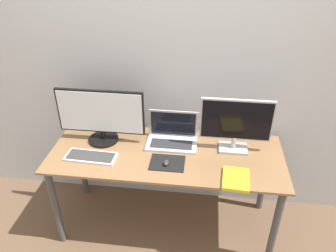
{
  "coord_description": "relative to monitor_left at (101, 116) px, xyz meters",
  "views": [
    {
      "loc": [
        0.25,
        -1.59,
        2.14
      ],
      "look_at": [
        0.01,
        0.37,
        0.93
      ],
      "focal_mm": 35.0,
      "sensor_mm": 36.0,
      "label": 1
    }
  ],
  "objects": [
    {
      "name": "wall_back",
      "position": [
        0.5,
        0.29,
        0.31
      ],
      "size": [
        7.0,
        0.05,
        2.5
      ],
      "color": "silver",
      "rests_on": "ground_plane"
    },
    {
      "name": "desk",
      "position": [
        0.5,
        -0.11,
        -0.32
      ],
      "size": [
        1.7,
        0.67,
        0.72
      ],
      "color": "olive",
      "rests_on": "ground_plane"
    },
    {
      "name": "monitor_left",
      "position": [
        0.0,
        0.0,
        0.0
      ],
      "size": [
        0.65,
        0.23,
        0.42
      ],
      "color": "black",
      "rests_on": "desk"
    },
    {
      "name": "monitor_right",
      "position": [
        0.99,
        0.0,
        0.01
      ],
      "size": [
        0.51,
        0.15,
        0.41
      ],
      "color": "#B2B2B7",
      "rests_on": "desk"
    },
    {
      "name": "laptop",
      "position": [
        0.53,
        0.04,
        -0.16
      ],
      "size": [
        0.38,
        0.23,
        0.23
      ],
      "color": "silver",
      "rests_on": "desk"
    },
    {
      "name": "keyboard",
      "position": [
        -0.03,
        -0.23,
        -0.21
      ],
      "size": [
        0.37,
        0.16,
        0.02
      ],
      "color": "silver",
      "rests_on": "desk"
    },
    {
      "name": "mousepad",
      "position": [
        0.53,
        -0.23,
        -0.22
      ],
      "size": [
        0.24,
        0.19,
        0.0
      ],
      "color": "black",
      "rests_on": "desk"
    },
    {
      "name": "mouse",
      "position": [
        0.52,
        -0.25,
        -0.2
      ],
      "size": [
        0.04,
        0.06,
        0.03
      ],
      "color": "#333333",
      "rests_on": "mousepad"
    },
    {
      "name": "book",
      "position": [
        0.99,
        -0.35,
        -0.21
      ],
      "size": [
        0.19,
        0.24,
        0.02
      ],
      "color": "yellow",
      "rests_on": "desk"
    }
  ]
}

